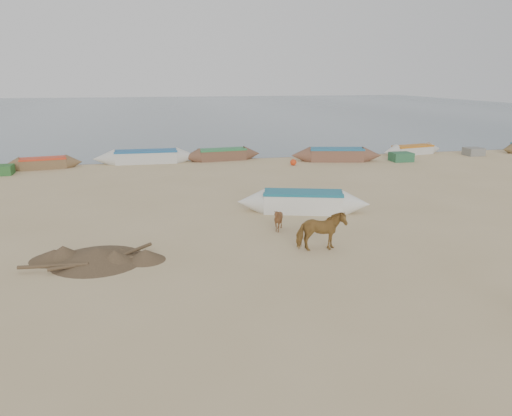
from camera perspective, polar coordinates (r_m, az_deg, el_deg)
The scene contains 8 objects.
ground at distance 16.24m, azimuth 3.13°, elevation -6.95°, with size 140.00×140.00×0.00m, color tan.
sea at distance 96.77m, azimuth -10.41°, elevation 11.03°, with size 160.00×160.00×0.00m, color slate.
cow_adult at distance 17.79m, azimuth 7.43°, elevation -2.64°, with size 0.78×1.70×1.44m, color olive.
calf_front at distance 19.91m, azimuth 2.54°, elevation -1.34°, with size 0.78×0.87×0.96m, color #58341B.
near_canoe at distance 22.81m, azimuth 5.39°, elevation 0.71°, with size 6.04×1.26×0.97m, color silver, non-canonical shape.
debris_pile at distance 17.65m, azimuth -17.66°, elevation -5.08°, with size 3.16×3.16×0.44m, color brown.
waterline_canoes at distance 35.74m, azimuth -7.54°, elevation 5.71°, with size 60.13×4.55×0.96m.
beach_clutter at distance 35.63m, azimuth 1.22°, elevation 5.58°, with size 44.56×4.69×0.64m.
Camera 1 is at (-4.17, -14.50, 6.02)m, focal length 35.00 mm.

